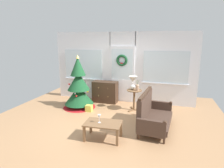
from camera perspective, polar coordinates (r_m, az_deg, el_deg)
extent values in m
plane|color=#AD7F56|center=(5.42, -2.17, -11.60)|extent=(6.76, 6.76, 0.00)
cube|color=white|center=(7.50, -8.36, 5.33)|extent=(2.15, 0.08, 2.55)
cube|color=white|center=(6.84, 15.69, 4.26)|extent=(2.15, 0.08, 2.55)
cube|color=white|center=(6.95, 3.22, 13.33)|extent=(0.94, 0.08, 0.50)
cube|color=silver|center=(7.02, 3.01, 2.86)|extent=(0.90, 0.05, 2.05)
cube|color=white|center=(7.12, 2.92, -1.73)|extent=(0.78, 0.02, 0.80)
cube|color=silver|center=(6.94, 3.01, 5.88)|extent=(0.78, 0.01, 1.10)
cube|color=silver|center=(7.44, -8.56, 5.84)|extent=(1.50, 0.01, 1.10)
cube|color=silver|center=(6.77, 15.72, 4.81)|extent=(1.50, 0.01, 1.10)
cube|color=silver|center=(7.52, -8.45, 1.52)|extent=(1.59, 0.06, 0.03)
cube|color=silver|center=(6.86, 15.43, 0.08)|extent=(1.59, 0.06, 0.03)
torus|color=#164424|center=(6.88, 2.95, 7.08)|extent=(0.41, 0.09, 0.41)
cube|color=red|center=(6.88, 2.91, 5.99)|extent=(0.10, 0.02, 0.10)
cylinder|color=#4C331E|center=(6.69, -9.72, -5.97)|extent=(0.10, 0.10, 0.21)
cone|color=red|center=(6.71, -9.70, -6.40)|extent=(1.10, 1.10, 0.10)
cone|color=#194C28|center=(6.59, -9.83, -3.21)|extent=(0.97, 0.97, 0.61)
cone|color=#194C28|center=(6.47, -10.00, 0.95)|extent=(0.74, 0.74, 0.61)
cone|color=#194C28|center=(6.39, -10.17, 5.24)|extent=(0.51, 0.51, 0.61)
cone|color=#E0BC4C|center=(6.36, -10.28, 8.07)|extent=(0.12, 0.12, 0.12)
sphere|color=red|center=(6.26, -10.61, -3.56)|extent=(0.05, 0.05, 0.05)
sphere|color=gold|center=(6.37, -7.31, -2.28)|extent=(0.06, 0.06, 0.06)
sphere|color=silver|center=(6.26, -10.97, -2.77)|extent=(0.05, 0.05, 0.05)
sphere|color=#264CB2|center=(6.77, -9.09, 0.28)|extent=(0.06, 0.06, 0.06)
sphere|color=red|center=(6.51, -12.70, -0.05)|extent=(0.06, 0.06, 0.06)
sphere|color=gold|center=(6.95, -8.89, -2.97)|extent=(0.06, 0.06, 0.06)
cube|color=#3D281C|center=(7.06, -2.05, -2.35)|extent=(0.91, 0.44, 0.78)
sphere|color=tan|center=(6.87, -4.09, -1.17)|extent=(0.03, 0.03, 0.03)
sphere|color=tan|center=(6.75, -1.24, -1.39)|extent=(0.03, 0.03, 0.03)
sphere|color=tan|center=(6.95, -4.05, -3.57)|extent=(0.03, 0.03, 0.03)
sphere|color=tan|center=(6.83, -1.22, -3.83)|extent=(0.03, 0.03, 0.03)
cylinder|color=#3D281C|center=(4.57, 15.30, -16.08)|extent=(0.05, 0.05, 0.14)
cylinder|color=#3D281C|center=(5.84, 16.90, -9.59)|extent=(0.05, 0.05, 0.14)
cylinder|color=#3D281C|center=(4.65, 7.68, -15.15)|extent=(0.05, 0.05, 0.14)
cylinder|color=#3D281C|center=(5.90, 11.03, -9.00)|extent=(0.05, 0.05, 0.14)
cube|color=#473328|center=(5.16, 12.94, -10.68)|extent=(0.84, 1.41, 0.14)
cube|color=#473328|center=(5.07, 9.79, -6.36)|extent=(0.25, 1.35, 0.62)
cube|color=#3D281C|center=(4.97, 9.94, -2.66)|extent=(0.20, 1.32, 0.06)
cube|color=#473328|center=(4.47, 11.56, -12.80)|extent=(0.67, 0.15, 0.38)
cylinder|color=#3D281C|center=(4.36, 15.50, -11.20)|extent=(0.10, 0.10, 0.09)
cube|color=#473328|center=(5.78, 14.11, -6.86)|extent=(0.67, 0.15, 0.38)
cylinder|color=#3D281C|center=(5.70, 17.11, -5.52)|extent=(0.10, 0.10, 0.09)
cylinder|color=brown|center=(6.20, 6.70, -1.88)|extent=(0.48, 0.48, 0.02)
cylinder|color=brown|center=(6.29, 6.61, -4.91)|extent=(0.07, 0.07, 0.66)
cube|color=brown|center=(6.37, 7.97, -7.68)|extent=(0.20, 0.05, 0.04)
cube|color=brown|center=(6.54, 6.05, -7.09)|extent=(0.14, 0.20, 0.04)
cube|color=brown|center=(6.28, 5.60, -7.93)|extent=(0.14, 0.20, 0.04)
sphere|color=silver|center=(6.22, 6.23, -0.92)|extent=(0.16, 0.16, 0.16)
cylinder|color=silver|center=(6.19, 6.26, 0.24)|extent=(0.02, 0.02, 0.06)
cone|color=silver|center=(6.17, 6.29, 1.42)|extent=(0.28, 0.28, 0.20)
cylinder|color=tan|center=(6.10, 7.55, -1.24)|extent=(0.09, 0.09, 0.16)
sphere|color=tan|center=(6.08, 7.57, -0.51)|extent=(0.10, 0.10, 0.10)
cylinder|color=#4C7042|center=(6.06, 7.41, 0.42)|extent=(0.07, 0.01, 0.17)
cylinder|color=#4C7042|center=(6.06, 7.60, 0.41)|extent=(0.01, 0.01, 0.18)
cylinder|color=#4C7042|center=(6.06, 7.79, 0.39)|extent=(0.07, 0.01, 0.17)
cube|color=brown|center=(4.47, -2.70, -11.65)|extent=(0.87, 0.56, 0.03)
cube|color=brown|center=(4.49, -8.30, -14.58)|extent=(0.05, 0.05, 0.37)
cube|color=brown|center=(4.29, 1.57, -15.79)|extent=(0.05, 0.05, 0.37)
cube|color=brown|center=(4.86, -6.38, -12.29)|extent=(0.05, 0.05, 0.37)
cube|color=brown|center=(4.68, 2.69, -13.25)|extent=(0.05, 0.05, 0.37)
cylinder|color=silver|center=(4.48, -3.83, -11.39)|extent=(0.06, 0.06, 0.01)
cylinder|color=silver|center=(4.46, -3.84, -10.78)|extent=(0.01, 0.01, 0.10)
cone|color=silver|center=(4.42, -3.85, -9.65)|extent=(0.08, 0.08, 0.09)
cube|color=#D8C64C|center=(6.27, -6.88, -7.19)|extent=(0.21, 0.19, 0.21)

